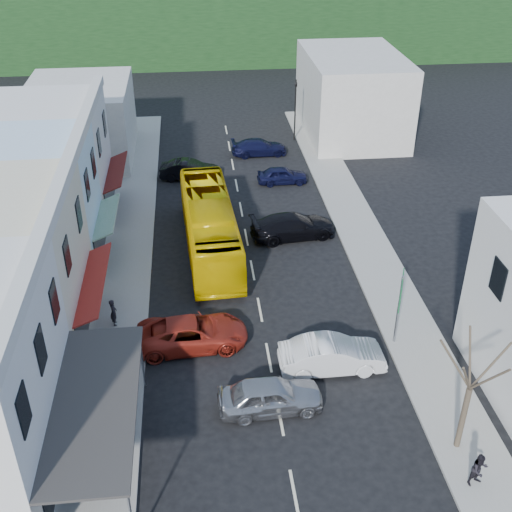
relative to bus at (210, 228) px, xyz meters
The scene contains 19 objects.
ground 11.08m from the bus, 77.51° to the right, with size 120.00×120.00×0.00m, color black.
sidewalk_left 5.38m from the bus, behind, with size 3.00×52.00×0.15m, color gray.
sidewalk_right 10.01m from the bus, ahead, with size 3.00×52.00×0.15m, color gray.
shopfront_row 11.88m from the bus, 150.55° to the right, with size 8.25×30.00×8.00m.
distant_block_left 18.97m from the bus, 120.59° to the left, with size 8.00×10.00×6.00m, color #B7B2A8.
distant_block_right 23.55m from the bus, 55.26° to the left, with size 8.00×12.00×7.00m, color #B7B2A8.
bus is the anchor object (origin of this frame).
car_silver 14.34m from the bus, 81.94° to the right, with size 1.80×4.40×1.40m, color #A0A1A4.
car_white 12.97m from the bus, 66.14° to the right, with size 1.80×4.40×1.40m, color silver.
car_red 9.50m from the bus, 97.86° to the right, with size 1.90×4.60×1.40m, color maroon.
car_black_near 5.54m from the bus, 10.72° to the left, with size 1.84×4.50×1.40m, color black.
car_navy_mid 11.03m from the bus, 57.84° to the left, with size 1.80×4.40×1.40m, color black.
car_black_far 10.89m from the bus, 95.81° to the left, with size 1.80×4.40×1.40m, color black.
car_navy_far 15.84m from the bus, 72.61° to the left, with size 1.84×4.50×1.40m, color black.
pedestrian_left 9.12m from the bus, 125.78° to the right, with size 0.60×0.40×1.70m, color black.
pedestrian_right 21.32m from the bus, 63.73° to the right, with size 0.70×0.44×1.70m, color black.
direction_sign 13.54m from the bus, 49.60° to the right, with size 0.83×1.78×4.05m, color #115A2A, non-canonical shape.
street_tree 19.67m from the bus, 61.35° to the right, with size 2.26×2.26×6.56m, color #362C20, non-canonical shape.
traffic_signal 19.92m from the bus, 65.74° to the left, with size 0.71×1.14×5.33m, color black, non-canonical shape.
Camera 1 is at (-3.17, -24.06, 20.58)m, focal length 45.00 mm.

